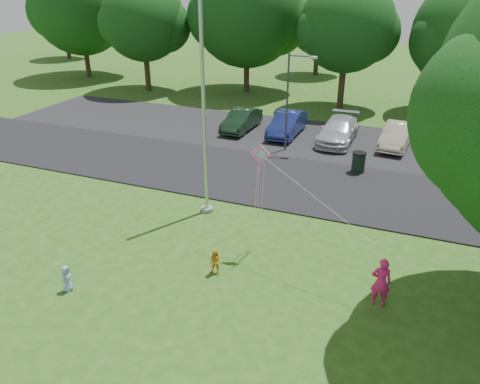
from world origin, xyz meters
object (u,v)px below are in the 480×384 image
at_px(street_lamp, 291,94).
at_px(woman, 381,282).
at_px(flagpole, 204,110).
at_px(kite, 262,168).
at_px(child_yellow, 216,262).
at_px(trash_can, 358,163).
at_px(child_blue, 67,279).

bearing_deg(street_lamp, woman, -71.97).
bearing_deg(flagpole, kite, -34.64).
bearing_deg(kite, child_yellow, -127.57).
relative_size(trash_can, child_yellow, 1.19).
bearing_deg(street_lamp, child_yellow, -94.59).
bearing_deg(flagpole, street_lamp, 82.46).
xyz_separation_m(flagpole, child_blue, (-1.64, -6.28, -3.74)).
distance_m(woman, kite, 4.95).
xyz_separation_m(flagpole, kite, (3.00, -2.07, -1.05)).
relative_size(child_blue, kite, 0.19).
bearing_deg(woman, trash_can, -87.15).
distance_m(child_yellow, child_blue, 4.50).
bearing_deg(flagpole, child_blue, -104.68).
bearing_deg(street_lamp, flagpole, -107.31).
height_order(street_lamp, trash_can, street_lamp).
height_order(trash_can, woman, woman).
relative_size(flagpole, woman, 6.46).
bearing_deg(kite, street_lamp, 89.10).
bearing_deg(woman, kite, -28.18).
relative_size(street_lamp, trash_can, 4.88).
xyz_separation_m(street_lamp, woman, (6.07, -11.51, -2.31)).
bearing_deg(woman, flagpole, -35.41).
xyz_separation_m(flagpole, woman, (7.13, -3.47, -3.39)).
bearing_deg(street_lamp, kite, -88.93).
bearing_deg(trash_can, flagpole, -128.63).
height_order(street_lamp, child_yellow, street_lamp).
bearing_deg(kite, woman, -30.48).
relative_size(trash_can, child_blue, 1.22).
height_order(woman, child_yellow, woman).
xyz_separation_m(trash_can, woman, (2.12, -9.74, 0.24)).
bearing_deg(woman, street_lamp, -71.64).
height_order(woman, child_blue, woman).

